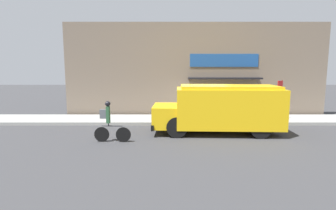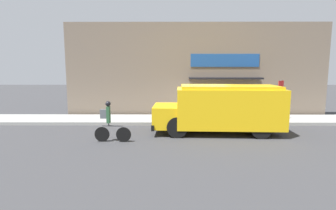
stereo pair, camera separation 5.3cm
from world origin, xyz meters
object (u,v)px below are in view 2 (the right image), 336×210
cyclist (109,122)px  school_bus (221,108)px  stop_sign_post (280,93)px  trash_bin (249,109)px

cyclist → school_bus: bearing=20.4°
cyclist → stop_sign_post: 9.05m
stop_sign_post → trash_bin: 1.89m
cyclist → stop_sign_post: stop_sign_post is taller
school_bus → stop_sign_post: (3.51, 2.12, 0.47)m
school_bus → trash_bin: bearing=56.4°
cyclist → stop_sign_post: bearing=26.4°
cyclist → stop_sign_post: size_ratio=0.76×
school_bus → stop_sign_post: size_ratio=2.65×
school_bus → stop_sign_post: bearing=33.3°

